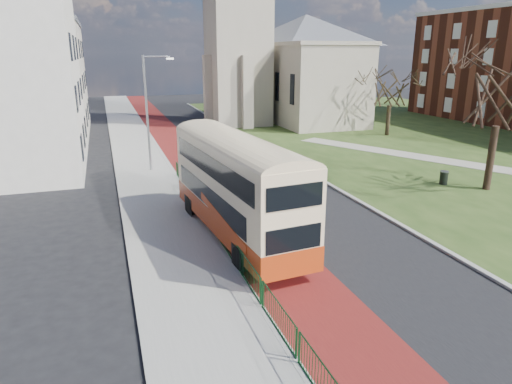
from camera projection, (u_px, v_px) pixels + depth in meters
name	position (u px, v px, depth m)	size (l,w,h in m)	color
ground	(314.00, 270.00, 18.15)	(160.00, 160.00, 0.00)	black
road_carriageway	(224.00, 160.00, 36.74)	(9.00, 120.00, 0.01)	black
bus_lane	(191.00, 162.00, 35.92)	(3.40, 120.00, 0.01)	#591414
pavement_west	(142.00, 165.00, 34.76)	(4.00, 120.00, 0.12)	gray
kerb_west	(168.00, 163.00, 35.36)	(0.25, 120.00, 0.13)	#999993
kerb_east	(269.00, 150.00, 39.93)	(0.25, 80.00, 0.13)	#999993
grass_green	(454.00, 138.00, 45.96)	(40.00, 80.00, 0.04)	#2B4217
footpath	(504.00, 170.00, 33.25)	(2.20, 36.00, 0.03)	#9E998C
pedestrian_railing	(218.00, 230.00, 20.72)	(0.07, 24.00, 1.12)	#0D3A18
gothic_church	(275.00, 8.00, 52.56)	(16.38, 18.00, 40.00)	gray
street_block_near	(1.00, 79.00, 31.96)	(10.30, 14.30, 13.00)	beige
street_block_far	(32.00, 78.00, 46.69)	(10.30, 16.30, 11.50)	#B3A897
streetlamp	(149.00, 108.00, 31.81)	(2.13, 0.18, 8.00)	gray
bus	(236.00, 183.00, 20.61)	(3.58, 11.21, 4.61)	#AB350F
winter_tree_near	(504.00, 73.00, 26.61)	(9.06, 9.06, 10.26)	#2F2017
winter_tree_far	(391.00, 81.00, 45.87)	(7.01, 7.01, 7.91)	#2E2417
litter_bin	(444.00, 178.00, 29.65)	(0.57, 0.57, 0.88)	black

